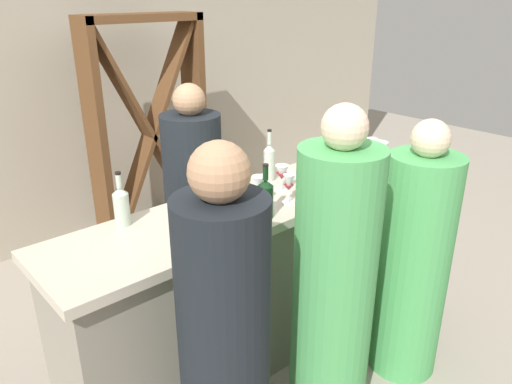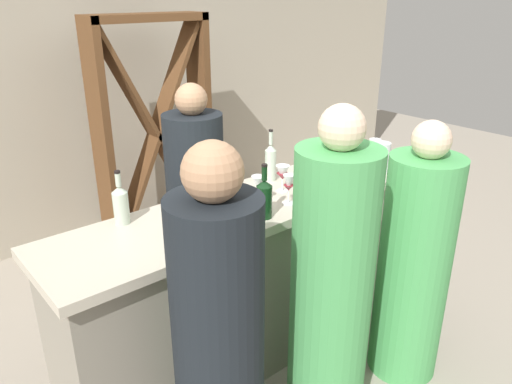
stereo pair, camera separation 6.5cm
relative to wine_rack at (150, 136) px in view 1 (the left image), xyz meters
name	(u,v)px [view 1 (the left image)]	position (x,y,z in m)	size (l,w,h in m)	color
ground_plane	(256,346)	(-0.30, -1.65, -0.95)	(12.00, 12.00, 0.00)	#9E9384
back_wall	(79,76)	(-0.30, 0.55, 0.45)	(8.00, 0.10, 2.80)	#B2A893
bar_counter	(256,277)	(-0.30, -1.65, -0.45)	(2.37, 0.59, 0.99)	gray
wine_rack	(150,136)	(0.00, 0.00, 0.00)	(0.97, 0.28, 1.90)	brown
wine_bottle_leftmost_clear_pale	(121,205)	(-0.99, -1.44, 0.14)	(0.08, 0.08, 0.27)	#B7C6B2
wine_bottle_second_left_dark_green	(204,214)	(-0.77, -1.82, 0.16)	(0.08, 0.08, 0.32)	black
wine_bottle_center_dark_green	(265,198)	(-0.41, -1.84, 0.15)	(0.08, 0.08, 0.28)	black
wine_bottle_second_right_clear_pale	(269,161)	(-0.03, -1.47, 0.16)	(0.07, 0.07, 0.31)	#B7C6B2
wine_glass_near_left	(344,167)	(0.22, -1.83, 0.16)	(0.06, 0.06, 0.17)	white
wine_glass_near_center	(289,184)	(-0.19, -1.79, 0.15)	(0.07, 0.07, 0.16)	white
wine_glass_near_right	(259,184)	(-0.33, -1.70, 0.16)	(0.08, 0.08, 0.16)	white
wine_glass_far_left	(371,146)	(0.68, -1.69, 0.16)	(0.08, 0.08, 0.17)	white
wine_glass_far_center	(282,174)	(-0.10, -1.64, 0.15)	(0.08, 0.08, 0.15)	white
water_pitcher	(378,156)	(0.61, -1.79, 0.13)	(0.11, 0.11, 0.19)	silver
person_left_guest	(334,287)	(-0.34, -2.25, -0.20)	(0.43, 0.43, 1.63)	#4CA559
person_center_guest	(413,263)	(0.25, -2.33, -0.27)	(0.44, 0.44, 1.48)	#4CA559
person_right_guest	(224,346)	(-0.99, -2.23, -0.22)	(0.44, 0.44, 1.59)	black
person_server_behind	(195,214)	(-0.32, -1.07, -0.23)	(0.41, 0.41, 1.55)	black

